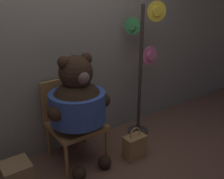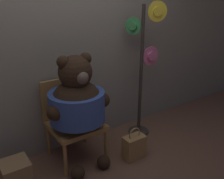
# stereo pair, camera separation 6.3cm
# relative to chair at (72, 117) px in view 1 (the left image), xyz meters

# --- Properties ---
(ground_plane) EXTENTS (14.00, 14.00, 0.00)m
(ground_plane) POSITION_rel_chair_xyz_m (0.10, -0.29, -0.49)
(ground_plane) COLOR brown
(wall_back) EXTENTS (8.00, 0.10, 2.71)m
(wall_back) POSITION_rel_chair_xyz_m (0.10, 0.28, 0.87)
(wall_back) COLOR gray
(wall_back) RESTS_ON ground_plane
(chair) EXTENTS (0.56, 0.54, 0.91)m
(chair) POSITION_rel_chair_xyz_m (0.00, 0.00, 0.00)
(chair) COLOR #9E703D
(chair) RESTS_ON ground_plane
(teddy_bear) EXTENTS (0.71, 0.63, 1.24)m
(teddy_bear) POSITION_rel_chair_xyz_m (-0.01, -0.17, 0.24)
(teddy_bear) COLOR black
(teddy_bear) RESTS_ON ground_plane
(hat_display_rack) EXTENTS (0.41, 0.34, 1.72)m
(hat_display_rack) POSITION_rel_chair_xyz_m (1.01, -0.05, 0.44)
(hat_display_rack) COLOR #332D28
(hat_display_rack) RESTS_ON ground_plane
(handbag_on_ground) EXTENTS (0.26, 0.15, 0.39)m
(handbag_on_ground) POSITION_rel_chair_xyz_m (0.55, -0.46, -0.34)
(handbag_on_ground) COLOR #A87A47
(handbag_on_ground) RESTS_ON ground_plane
(wooden_crate) EXTENTS (0.27, 0.27, 0.27)m
(wooden_crate) POSITION_rel_chair_xyz_m (-0.71, -0.16, -0.35)
(wooden_crate) COLOR #937047
(wooden_crate) RESTS_ON ground_plane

